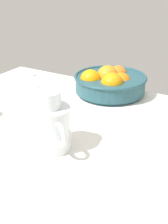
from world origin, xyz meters
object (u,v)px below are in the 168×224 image
fruit_bowl (110,82)px  juice_pitcher (50,128)px  spoon (28,73)px  loose_orange_1 (43,111)px

fruit_bowl → juice_pitcher: juice_pitcher is taller
spoon → juice_pitcher: bearing=-44.8°
fruit_bowl → juice_pitcher: 45.85cm
fruit_bowl → loose_orange_1: fruit_bowl is taller
juice_pitcher → spoon: bearing=135.2°
juice_pitcher → loose_orange_1: size_ratio=2.79×
juice_pitcher → loose_orange_1: bearing=133.5°
fruit_bowl → loose_orange_1: size_ratio=4.52×
fruit_bowl → loose_orange_1: 33.70cm
loose_orange_1 → fruit_bowl: bearing=75.2°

